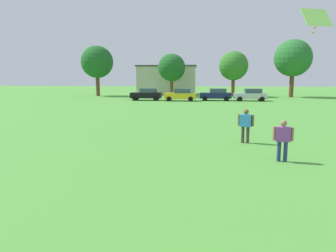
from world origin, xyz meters
TOP-DOWN VIEW (x-y plane):
  - ground_plane at (0.00, 30.00)m, footprint 160.00×160.00m
  - adult_bystander at (4.43, 15.71)m, footprint 0.77×0.50m
  - bystander_near_trees at (5.40, 12.23)m, footprint 0.78×0.38m
  - kite at (7.51, 15.76)m, footprint 1.53×1.07m
  - parked_car_black_0 at (-5.38, 44.19)m, footprint 4.30×2.02m
  - parked_car_yellow_1 at (-0.53, 43.53)m, footprint 4.30×2.02m
  - parked_car_navy_2 at (4.31, 44.64)m, footprint 4.30×2.02m
  - parked_car_silver_3 at (9.03, 44.48)m, footprint 4.30×2.02m
  - tree_far_left at (-15.48, 53.70)m, footprint 5.46×5.46m
  - tree_left at (-2.65, 53.07)m, footprint 4.51×4.51m
  - tree_center_left at (7.55, 54.29)m, footprint 4.80×4.80m
  - tree_center_right at (16.79, 53.51)m, footprint 5.89×5.89m
  - house_left at (-4.07, 60.07)m, footprint 10.80×7.79m

SIDE VIEW (x-z plane):
  - ground_plane at x=0.00m, z-range 0.00..0.00m
  - parked_car_black_0 at x=-5.38m, z-range 0.02..1.70m
  - parked_car_yellow_1 at x=-0.53m, z-range 0.02..1.70m
  - parked_car_navy_2 at x=4.31m, z-range 0.02..1.70m
  - parked_car_silver_3 at x=9.03m, z-range 0.02..1.70m
  - bystander_near_trees at x=5.40m, z-range 0.15..1.81m
  - adult_bystander at x=4.43m, z-range 0.16..1.89m
  - house_left at x=-4.07m, z-range 0.01..5.34m
  - tree_left at x=-2.65m, z-range 1.23..8.27m
  - tree_center_left at x=7.55m, z-range 1.31..8.79m
  - tree_far_left at x=-15.48m, z-range 1.49..10.00m
  - kite at x=7.51m, z-range 5.44..6.62m
  - tree_center_right at x=16.79m, z-range 1.61..10.79m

